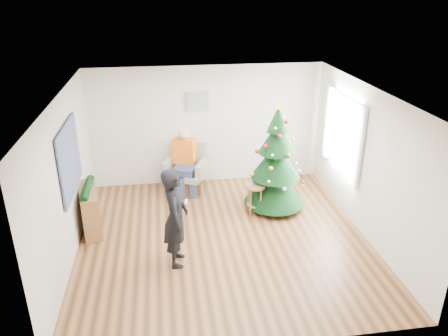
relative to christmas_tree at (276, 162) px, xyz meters
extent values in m
plane|color=brown|center=(-1.17, -1.03, -0.97)|extent=(5.00, 5.00, 0.00)
plane|color=white|center=(-1.17, -1.03, 1.63)|extent=(5.00, 5.00, 0.00)
plane|color=silver|center=(-1.17, 1.47, 0.33)|extent=(5.00, 0.00, 5.00)
plane|color=silver|center=(-1.17, -3.53, 0.33)|extent=(5.00, 0.00, 5.00)
plane|color=silver|center=(-3.67, -1.03, 0.33)|extent=(0.00, 5.00, 5.00)
plane|color=silver|center=(1.33, -1.03, 0.33)|extent=(0.00, 5.00, 5.00)
cube|color=white|center=(1.30, -0.03, 0.53)|extent=(0.04, 1.30, 1.40)
cube|color=white|center=(1.27, -0.78, 0.53)|extent=(0.05, 0.25, 1.50)
cube|color=white|center=(1.27, 0.72, 0.53)|extent=(0.05, 0.25, 1.50)
cylinder|color=#3F2816|center=(0.00, 0.00, -0.84)|extent=(0.09, 0.09, 0.28)
cone|color=black|center=(0.00, 0.00, -0.47)|extent=(1.20, 1.20, 0.78)
cone|color=black|center=(0.00, 0.00, 0.04)|extent=(0.96, 0.96, 0.69)
cone|color=black|center=(0.00, 0.00, 0.50)|extent=(0.70, 0.70, 0.60)
cone|color=black|center=(0.00, 0.00, 0.87)|extent=(0.41, 0.41, 0.51)
cone|color=gold|center=(0.00, 0.00, 1.13)|extent=(0.13, 0.13, 0.13)
cylinder|color=brown|center=(-0.44, -0.18, -0.40)|extent=(0.40, 0.40, 0.04)
cylinder|color=brown|center=(-0.44, -0.18, -0.80)|extent=(0.30, 0.30, 0.02)
imported|color=silver|center=(-0.44, -0.18, -0.36)|extent=(0.39, 0.34, 0.03)
cube|color=gray|center=(-1.70, 0.97, -0.57)|extent=(1.00, 0.97, 0.12)
cube|color=gray|center=(-1.57, 1.28, -0.23)|extent=(0.77, 0.43, 0.60)
cube|color=gray|center=(-2.04, 1.12, -0.41)|extent=(0.34, 0.61, 0.30)
cube|color=gray|center=(-1.36, 0.83, -0.41)|extent=(0.34, 0.61, 0.30)
cube|color=navy|center=(-1.70, 0.88, -0.44)|extent=(0.59, 0.61, 0.14)
cube|color=orange|center=(-1.70, 1.13, -0.11)|extent=(0.53, 0.41, 0.55)
sphere|color=tan|center=(-1.70, 1.11, 0.27)|extent=(0.25, 0.25, 0.25)
imported|color=black|center=(-2.01, -1.60, -0.16)|extent=(0.43, 0.62, 1.64)
cube|color=white|center=(-1.83, -1.63, 0.12)|extent=(0.04, 0.13, 0.04)
cube|color=brown|center=(-3.50, -0.35, -0.57)|extent=(0.50, 1.04, 0.80)
cylinder|color=black|center=(-3.50, -0.35, -0.15)|extent=(0.14, 0.90, 0.14)
cube|color=black|center=(-3.63, -0.73, 0.58)|extent=(0.03, 1.50, 1.15)
cube|color=tan|center=(-1.37, 1.44, 0.88)|extent=(0.52, 0.03, 0.42)
cube|color=gray|center=(-1.37, 1.42, 0.88)|extent=(0.44, 0.02, 0.34)
camera|label=1|loc=(-2.12, -7.54, 3.21)|focal=35.00mm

